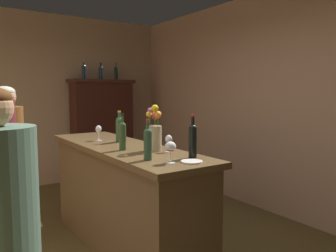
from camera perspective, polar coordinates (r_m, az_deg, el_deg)
wall_back at (r=5.81m, az=-24.04°, el=3.98°), size 4.95×0.12×2.82m
wall_right at (r=4.28m, az=20.83°, el=3.61°), size 0.12×6.52×2.82m
bar_counter at (r=3.32m, az=-7.76°, el=-12.15°), size 0.64×2.27×1.04m
display_cabinet at (r=5.93m, az=-11.17°, el=-0.39°), size 1.11×0.40×1.76m
wine_bottle_syrah at (r=2.57m, az=4.25°, el=-2.23°), size 0.06×0.06×0.34m
wine_bottle_riesling at (r=3.41m, az=-8.31°, el=-0.33°), size 0.08×0.08×0.32m
wine_bottle_merlot at (r=2.48m, az=-3.48°, el=-2.81°), size 0.06×0.06×0.31m
wine_bottle_chardonnay at (r=2.93m, az=-7.79°, el=-1.45°), size 0.06×0.06×0.32m
wine_glass_front at (r=2.82m, az=0.12°, el=-2.43°), size 0.06×0.06×0.15m
wine_glass_mid at (r=3.56m, az=-11.82°, el=-0.65°), size 0.07×0.07×0.16m
wine_glass_rear at (r=2.38m, az=0.43°, el=-3.74°), size 0.08×0.08×0.16m
flower_arrangement at (r=2.87m, az=-2.39°, el=-1.16°), size 0.14×0.15×0.40m
cheese_plate at (r=2.42m, az=4.09°, el=-6.11°), size 0.16×0.16×0.01m
display_bottle_left at (r=5.79m, az=-14.22°, el=9.12°), size 0.07×0.07×0.30m
display_bottle_midleft at (r=5.90m, az=-11.42°, el=9.06°), size 0.07×0.07×0.29m
display_bottle_center at (r=6.01m, az=-8.90°, el=9.06°), size 0.06×0.06×0.30m
patron_redhead at (r=3.56m, az=-25.77°, el=-5.29°), size 0.31×0.31×1.61m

